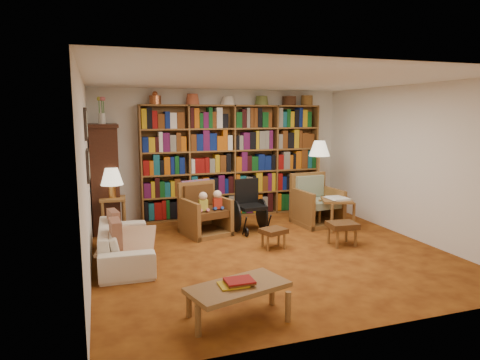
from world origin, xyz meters
name	(u,v)px	position (x,y,z in m)	size (l,w,h in m)	color
floor	(268,251)	(0.00, 0.00, 0.00)	(5.00, 5.00, 0.00)	#9A5317
ceiling	(269,80)	(0.00, 0.00, 2.50)	(5.00, 5.00, 0.00)	white
wall_back	(221,153)	(0.00, 2.50, 1.25)	(5.00, 5.00, 0.00)	white
wall_front	(373,201)	(0.00, -2.50, 1.25)	(5.00, 5.00, 0.00)	white
wall_left	(86,176)	(-2.50, 0.00, 1.25)	(5.00, 5.00, 0.00)	white
wall_right	(410,162)	(2.50, 0.00, 1.25)	(5.00, 5.00, 0.00)	white
bookshelf	(233,157)	(0.20, 2.33, 1.17)	(3.60, 0.30, 2.42)	brown
curio_cabinet	(105,176)	(-2.25, 2.00, 0.95)	(0.50, 0.95, 2.40)	#3E1D11
framed_pictures	(87,145)	(-2.48, 0.30, 1.62)	(0.03, 0.52, 0.97)	black
sofa	(125,243)	(-2.05, 0.21, 0.26)	(0.68, 1.75, 0.51)	#F0E3CB
sofa_throw	(129,240)	(-2.00, 0.21, 0.30)	(0.72, 1.34, 0.04)	beige
cushion_left	(114,224)	(-2.18, 0.56, 0.45)	(0.12, 0.37, 0.37)	maroon
cushion_right	(116,237)	(-2.18, -0.14, 0.45)	(0.13, 0.40, 0.40)	maroon
side_table_lamp	(113,208)	(-2.15, 1.57, 0.48)	(0.44, 0.44, 0.65)	brown
table_lamp	(112,177)	(-2.15, 1.57, 0.99)	(0.37, 0.37, 0.50)	#C58A3F
armchair_leather	(204,212)	(-0.67, 1.24, 0.36)	(0.88, 0.89, 0.89)	brown
armchair_sage	(315,205)	(1.44, 1.23, 0.35)	(0.81, 0.84, 0.93)	brown
wheelchair	(249,207)	(0.12, 1.15, 0.41)	(0.52, 0.72, 0.90)	black
floor_lamp	(319,152)	(1.70, 1.57, 1.31)	(0.40, 0.40, 1.52)	#C58A3F
side_table_papers	(337,204)	(1.61, 0.74, 0.46)	(0.66, 0.66, 0.57)	brown
footstool_a	(273,232)	(0.13, 0.08, 0.25)	(0.44, 0.40, 0.31)	#543316
footstool_b	(342,227)	(1.20, -0.12, 0.30)	(0.46, 0.40, 0.36)	#543316
coffee_table	(238,289)	(-1.10, -1.91, 0.31)	(1.09, 0.75, 0.41)	brown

